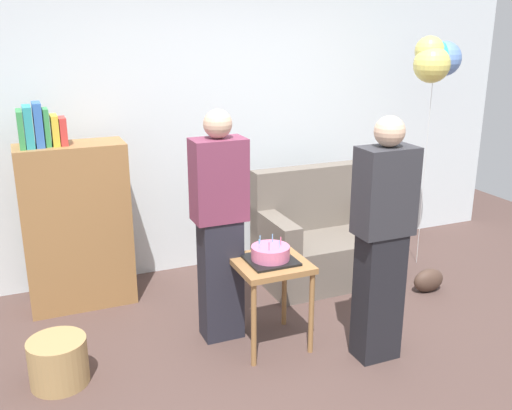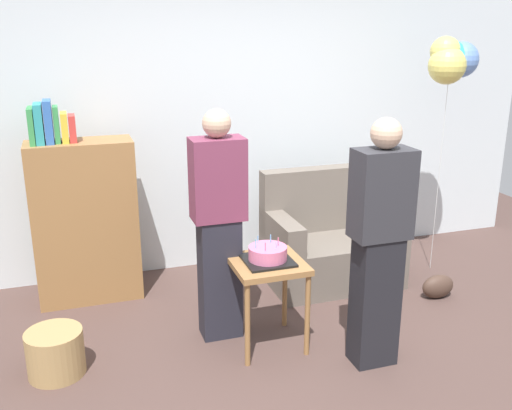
% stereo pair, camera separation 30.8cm
% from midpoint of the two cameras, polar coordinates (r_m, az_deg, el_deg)
% --- Properties ---
extents(ground_plane, '(8.00, 8.00, 0.00)m').
position_cam_midpoint_polar(ground_plane, '(3.91, 9.00, -16.19)').
color(ground_plane, '#4C3833').
extents(wall_back, '(6.00, 0.10, 2.70)m').
position_cam_midpoint_polar(wall_back, '(5.22, -0.61, 8.59)').
color(wall_back, silver).
rests_on(wall_back, ground_plane).
extents(couch, '(1.10, 0.70, 0.96)m').
position_cam_midpoint_polar(couch, '(5.08, 9.01, -3.71)').
color(couch, '#6B6056').
rests_on(couch, ground_plane).
extents(bookshelf, '(0.80, 0.36, 1.62)m').
position_cam_midpoint_polar(bookshelf, '(4.73, -14.79, -1.29)').
color(bookshelf, olive).
rests_on(bookshelf, ground_plane).
extents(side_table, '(0.48, 0.48, 0.63)m').
position_cam_midpoint_polar(side_table, '(3.94, 3.40, -6.91)').
color(side_table, olive).
rests_on(side_table, ground_plane).
extents(birthday_cake, '(0.32, 0.32, 0.17)m').
position_cam_midpoint_polar(birthday_cake, '(3.89, 3.44, -4.93)').
color(birthday_cake, black).
rests_on(birthday_cake, side_table).
extents(person_blowing_candles, '(0.36, 0.22, 1.63)m').
position_cam_midpoint_polar(person_blowing_candles, '(3.96, -1.48, -2.05)').
color(person_blowing_candles, '#23232D').
rests_on(person_blowing_candles, ground_plane).
extents(person_holding_cake, '(0.36, 0.22, 1.63)m').
position_cam_midpoint_polar(person_holding_cake, '(3.74, 14.34, -3.80)').
color(person_holding_cake, black).
rests_on(person_holding_cake, ground_plane).
extents(wicker_basket, '(0.36, 0.36, 0.30)m').
position_cam_midpoint_polar(wicker_basket, '(3.96, -17.03, -13.80)').
color(wicker_basket, '#A88451').
rests_on(wicker_basket, ground_plane).
extents(handbag, '(0.28, 0.14, 0.20)m').
position_cam_midpoint_polar(handbag, '(5.05, 19.19, -7.61)').
color(handbag, '#473328').
rests_on(handbag, ground_plane).
extents(balloon_bunch, '(0.47, 0.36, 2.06)m').
position_cam_midpoint_polar(balloon_bunch, '(5.28, 20.42, 13.23)').
color(balloon_bunch, silver).
rests_on(balloon_bunch, ground_plane).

